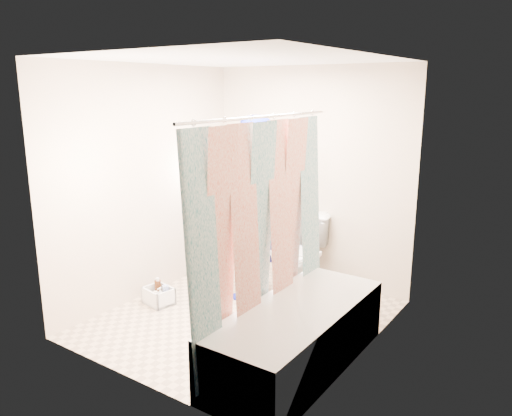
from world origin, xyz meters
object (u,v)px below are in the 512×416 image
Objects in this scene: bathtub at (297,335)px; cleaning_caddy at (159,297)px; toilet at (299,256)px; plumber at (250,208)px.

cleaning_caddy is at bearing 173.00° from bathtub.
toilet is 0.75m from plumber.
bathtub is at bearing 3.82° from cleaning_caddy.
cleaning_caddy is (-1.02, -1.08, -0.33)m from toilet.
plumber reaches higher than toilet.
plumber is 5.78× the size of cleaning_caddy.
toilet is 0.43× the size of plumber.
bathtub is 1.77m from cleaning_caddy.
plumber is at bearing 60.27° from cleaning_caddy.
plumber reaches higher than cleaning_caddy.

